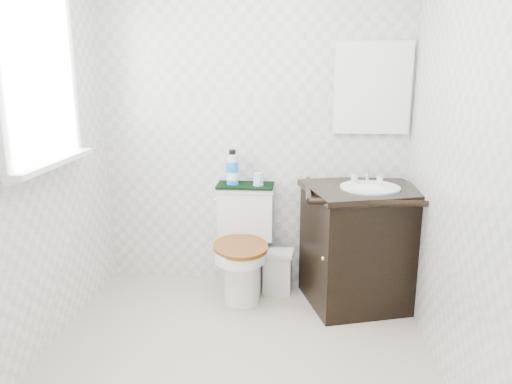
# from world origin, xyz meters

# --- Properties ---
(floor) EXTENTS (2.40, 2.40, 0.00)m
(floor) POSITION_xyz_m (0.00, 0.00, 0.00)
(floor) COLOR #C2B39C
(floor) RESTS_ON ground
(wall_back) EXTENTS (2.40, 0.00, 2.40)m
(wall_back) POSITION_xyz_m (0.00, 1.20, 1.20)
(wall_back) COLOR silver
(wall_back) RESTS_ON ground
(wall_front) EXTENTS (2.40, 0.00, 2.40)m
(wall_front) POSITION_xyz_m (0.00, -1.20, 1.20)
(wall_front) COLOR silver
(wall_front) RESTS_ON ground
(wall_left) EXTENTS (0.00, 2.40, 2.40)m
(wall_left) POSITION_xyz_m (-1.10, 0.00, 1.20)
(wall_left) COLOR silver
(wall_left) RESTS_ON ground
(wall_right) EXTENTS (0.00, 2.40, 2.40)m
(wall_right) POSITION_xyz_m (1.10, 0.00, 1.20)
(wall_right) COLOR silver
(wall_right) RESTS_ON ground
(window) EXTENTS (0.02, 0.70, 0.90)m
(window) POSITION_xyz_m (-1.07, 0.25, 1.55)
(window) COLOR white
(window) RESTS_ON wall_left
(mirror) EXTENTS (0.50, 0.02, 0.60)m
(mirror) POSITION_xyz_m (0.82, 1.18, 1.45)
(mirror) COLOR silver
(mirror) RESTS_ON wall_back
(toilet) EXTENTS (0.43, 0.65, 0.76)m
(toilet) POSITION_xyz_m (-0.05, 0.97, 0.34)
(toilet) COLOR white
(toilet) RESTS_ON floor
(vanity) EXTENTS (0.89, 0.82, 0.92)m
(vanity) POSITION_xyz_m (0.77, 0.90, 0.43)
(vanity) COLOR black
(vanity) RESTS_ON floor
(trash_bin) EXTENTS (0.23, 0.19, 0.32)m
(trash_bin) POSITION_xyz_m (0.19, 1.00, 0.16)
(trash_bin) COLOR silver
(trash_bin) RESTS_ON floor
(towel) EXTENTS (0.40, 0.22, 0.02)m
(towel) POSITION_xyz_m (-0.05, 1.09, 0.77)
(towel) COLOR black
(towel) RESTS_ON toilet
(mouthwash_bottle) EXTENTS (0.09, 0.09, 0.25)m
(mouthwash_bottle) POSITION_xyz_m (-0.14, 1.09, 0.89)
(mouthwash_bottle) COLOR blue
(mouthwash_bottle) RESTS_ON towel
(cup) EXTENTS (0.07, 0.07, 0.09)m
(cup) POSITION_xyz_m (0.04, 1.06, 0.82)
(cup) COLOR #9AD5FC
(cup) RESTS_ON towel
(soap_bar) EXTENTS (0.06, 0.04, 0.02)m
(soap_bar) POSITION_xyz_m (0.72, 1.02, 0.83)
(soap_bar) COLOR #176471
(soap_bar) RESTS_ON vanity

